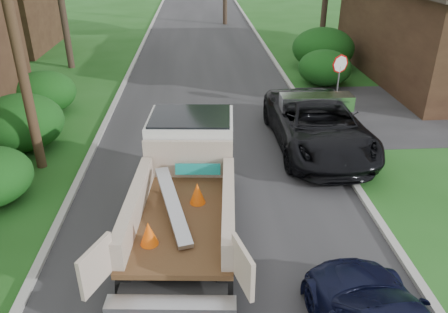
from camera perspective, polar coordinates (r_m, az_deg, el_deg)
ground at (r=10.13m, az=-0.19°, el=-13.76°), size 120.00×120.00×0.00m
road at (r=18.88m, az=-2.01°, el=6.36°), size 8.00×90.00×0.02m
curb_left at (r=19.20m, az=-14.41°, el=6.06°), size 0.20×90.00×0.12m
curb_right at (r=19.39m, az=10.27°, el=6.69°), size 0.20×90.00×0.12m
stop_sign at (r=18.26m, az=14.83°, el=10.64°), size 0.71×0.32×2.48m
hedge_left_b at (r=16.42m, az=-25.01°, el=4.07°), size 2.86×2.86×1.87m
hedge_left_c at (r=19.65m, az=-22.49°, el=7.77°), size 2.60×2.60×1.70m
hedge_right_a at (r=22.36m, az=13.02°, el=11.25°), size 2.60×2.60×1.70m
hedge_right_b at (r=25.29m, az=12.82°, el=13.63°), size 3.38×3.38×2.21m
flatbed_truck at (r=11.02m, az=-4.71°, el=-2.05°), size 3.04×6.42×2.37m
black_pickup at (r=15.24m, az=12.13°, el=4.13°), size 2.99×6.29×1.73m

